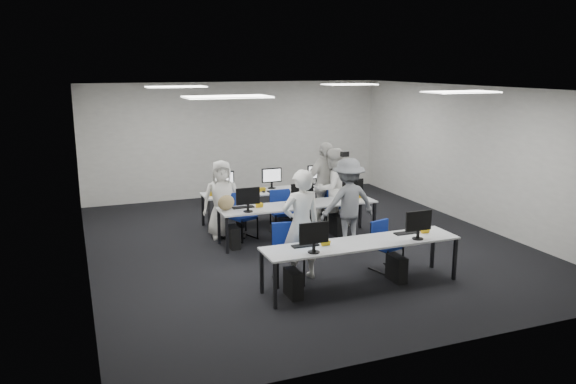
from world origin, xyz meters
name	(u,v)px	position (x,y,z in m)	size (l,w,h in m)	color
room	(303,168)	(0.00, 0.00, 1.50)	(9.00, 9.02, 3.00)	black
ceiling_panels	(303,89)	(0.00, 0.00, 2.98)	(5.20, 4.60, 0.02)	white
desk_front	(362,245)	(0.00, -2.40, 0.68)	(3.20, 0.70, 0.73)	#ABADAF
desk_mid	(299,207)	(0.00, 0.20, 0.68)	(3.20, 0.70, 0.73)	#ABADAF
desk_back	(275,192)	(0.00, 1.60, 0.68)	(3.20, 0.70, 0.73)	#ABADAF
equipment_front	(351,267)	(-0.19, -2.42, 0.36)	(2.51, 0.41, 1.19)	#0C51A7
equipment_mid	(290,224)	(-0.19, 0.18, 0.36)	(2.91, 0.41, 1.19)	white
equipment_back	(282,205)	(0.19, 1.62, 0.36)	(2.91, 0.41, 1.19)	white
chair_0	(288,264)	(-1.01, -1.81, 0.30)	(0.54, 0.57, 0.94)	navy
chair_1	(386,255)	(0.74, -1.92, 0.27)	(0.52, 0.54, 0.84)	navy
chair_2	(243,225)	(-1.02, 0.67, 0.28)	(0.58, 0.60, 0.89)	navy
chair_3	(282,221)	(-0.17, 0.68, 0.29)	(0.48, 0.51, 0.91)	navy
chair_4	(335,213)	(1.10, 0.79, 0.30)	(0.61, 0.63, 0.95)	navy
chair_5	(235,222)	(-1.11, 0.94, 0.30)	(0.61, 0.63, 0.94)	navy
chair_6	(280,216)	(-0.05, 1.11, 0.27)	(0.54, 0.56, 0.87)	navy
chair_7	(333,213)	(1.10, 0.93, 0.27)	(0.49, 0.52, 0.86)	navy
handbag	(226,203)	(-1.45, 0.29, 0.87)	(0.35, 0.22, 0.29)	olive
student_0	(301,225)	(-0.76, -1.75, 0.91)	(0.66, 0.44, 1.82)	silver
student_1	(332,188)	(0.99, 0.73, 0.86)	(0.84, 0.65, 1.73)	silver
student_2	(222,199)	(-1.37, 0.92, 0.79)	(0.77, 0.50, 1.58)	silver
student_3	(324,184)	(0.92, 0.98, 0.91)	(1.07, 0.45, 1.83)	silver
photographer	(348,203)	(0.74, -0.48, 0.86)	(1.11, 0.64, 1.71)	slate
dslr_camera	(345,154)	(0.74, -0.30, 1.77)	(0.14, 0.18, 0.10)	black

